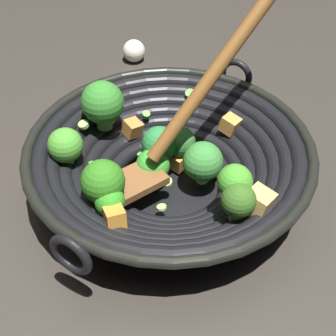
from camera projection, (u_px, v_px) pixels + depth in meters
name	position (u px, v px, depth m)	size (l,w,h in m)	color
ground_plane	(169.00, 190.00, 0.70)	(4.00, 4.00, 0.00)	#332D28
wok	(168.00, 160.00, 0.66)	(0.41, 0.38, 0.29)	black
garlic_bulb	(134.00, 51.00, 0.94)	(0.04, 0.04, 0.04)	silver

